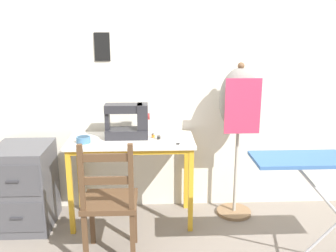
{
  "coord_description": "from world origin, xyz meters",
  "views": [
    {
      "loc": [
        0.19,
        -2.85,
        1.71
      ],
      "look_at": [
        0.32,
        0.23,
        0.89
      ],
      "focal_mm": 40.0,
      "sensor_mm": 36.0,
      "label": 1
    }
  ],
  "objects_px": {
    "thread_spool_mid_table": "(159,137)",
    "filing_cabinet": "(25,186)",
    "sewing_machine": "(129,122)",
    "thread_spool_near_machine": "(153,136)",
    "dress_form": "(239,107)",
    "wooden_chair": "(110,203)",
    "scissors": "(181,144)",
    "fabric_bowl": "(83,140)"
  },
  "relations": [
    {
      "from": "scissors",
      "to": "wooden_chair",
      "type": "distance_m",
      "value": 0.76
    },
    {
      "from": "scissors",
      "to": "wooden_chair",
      "type": "relative_size",
      "value": 0.14
    },
    {
      "from": "filing_cabinet",
      "to": "dress_form",
      "type": "bearing_deg",
      "value": 3.73
    },
    {
      "from": "thread_spool_near_machine",
      "to": "filing_cabinet",
      "type": "height_order",
      "value": "thread_spool_near_machine"
    },
    {
      "from": "sewing_machine",
      "to": "fabric_bowl",
      "type": "xyz_separation_m",
      "value": [
        -0.38,
        -0.13,
        -0.11
      ]
    },
    {
      "from": "fabric_bowl",
      "to": "dress_form",
      "type": "xyz_separation_m",
      "value": [
        1.34,
        0.16,
        0.23
      ]
    },
    {
      "from": "dress_form",
      "to": "fabric_bowl",
      "type": "bearing_deg",
      "value": -173.19
    },
    {
      "from": "scissors",
      "to": "filing_cabinet",
      "type": "height_order",
      "value": "scissors"
    },
    {
      "from": "sewing_machine",
      "to": "fabric_bowl",
      "type": "bearing_deg",
      "value": -160.69
    },
    {
      "from": "fabric_bowl",
      "to": "filing_cabinet",
      "type": "distance_m",
      "value": 0.69
    },
    {
      "from": "wooden_chair",
      "to": "dress_form",
      "type": "height_order",
      "value": "dress_form"
    },
    {
      "from": "scissors",
      "to": "fabric_bowl",
      "type": "bearing_deg",
      "value": 174.81
    },
    {
      "from": "sewing_machine",
      "to": "thread_spool_near_machine",
      "type": "height_order",
      "value": "sewing_machine"
    },
    {
      "from": "filing_cabinet",
      "to": "wooden_chair",
      "type": "bearing_deg",
      "value": -33.08
    },
    {
      "from": "wooden_chair",
      "to": "scissors",
      "type": "bearing_deg",
      "value": 35.77
    },
    {
      "from": "sewing_machine",
      "to": "thread_spool_near_machine",
      "type": "distance_m",
      "value": 0.24
    },
    {
      "from": "sewing_machine",
      "to": "scissors",
      "type": "distance_m",
      "value": 0.5
    },
    {
      "from": "thread_spool_near_machine",
      "to": "dress_form",
      "type": "distance_m",
      "value": 0.79
    },
    {
      "from": "sewing_machine",
      "to": "wooden_chair",
      "type": "xyz_separation_m",
      "value": [
        -0.12,
        -0.61,
        -0.46
      ]
    },
    {
      "from": "scissors",
      "to": "dress_form",
      "type": "bearing_deg",
      "value": 24.03
    },
    {
      "from": "sewing_machine",
      "to": "dress_form",
      "type": "xyz_separation_m",
      "value": [
        0.96,
        0.03,
        0.12
      ]
    },
    {
      "from": "dress_form",
      "to": "wooden_chair",
      "type": "bearing_deg",
      "value": -149.57
    },
    {
      "from": "thread_spool_mid_table",
      "to": "sewing_machine",
      "type": "bearing_deg",
      "value": 165.73
    },
    {
      "from": "filing_cabinet",
      "to": "fabric_bowl",
      "type": "bearing_deg",
      "value": -4.05
    },
    {
      "from": "sewing_machine",
      "to": "thread_spool_near_machine",
      "type": "bearing_deg",
      "value": -3.49
    },
    {
      "from": "fabric_bowl",
      "to": "filing_cabinet",
      "type": "height_order",
      "value": "fabric_bowl"
    },
    {
      "from": "filing_cabinet",
      "to": "dress_form",
      "type": "relative_size",
      "value": 0.52
    },
    {
      "from": "thread_spool_mid_table",
      "to": "filing_cabinet",
      "type": "height_order",
      "value": "thread_spool_mid_table"
    },
    {
      "from": "thread_spool_mid_table",
      "to": "filing_cabinet",
      "type": "bearing_deg",
      "value": -178.52
    },
    {
      "from": "scissors",
      "to": "filing_cabinet",
      "type": "distance_m",
      "value": 1.41
    },
    {
      "from": "dress_form",
      "to": "sewing_machine",
      "type": "bearing_deg",
      "value": -178.37
    },
    {
      "from": "fabric_bowl",
      "to": "thread_spool_near_machine",
      "type": "relative_size",
      "value": 3.31
    },
    {
      "from": "scissors",
      "to": "wooden_chair",
      "type": "bearing_deg",
      "value": -144.23
    },
    {
      "from": "fabric_bowl",
      "to": "scissors",
      "type": "xyz_separation_m",
      "value": [
        0.81,
        -0.07,
        -0.03
      ]
    },
    {
      "from": "fabric_bowl",
      "to": "wooden_chair",
      "type": "bearing_deg",
      "value": -61.76
    },
    {
      "from": "dress_form",
      "to": "thread_spool_mid_table",
      "type": "bearing_deg",
      "value": -172.59
    },
    {
      "from": "fabric_bowl",
      "to": "thread_spool_mid_table",
      "type": "bearing_deg",
      "value": 6.14
    },
    {
      "from": "thread_spool_mid_table",
      "to": "thread_spool_near_machine",
      "type": "bearing_deg",
      "value": 132.82
    },
    {
      "from": "sewing_machine",
      "to": "wooden_chair",
      "type": "relative_size",
      "value": 0.41
    },
    {
      "from": "sewing_machine",
      "to": "thread_spool_mid_table",
      "type": "xyz_separation_m",
      "value": [
        0.25,
        -0.06,
        -0.12
      ]
    },
    {
      "from": "fabric_bowl",
      "to": "thread_spool_mid_table",
      "type": "xyz_separation_m",
      "value": [
        0.63,
        0.07,
        -0.01
      ]
    },
    {
      "from": "fabric_bowl",
      "to": "dress_form",
      "type": "bearing_deg",
      "value": 6.81
    }
  ]
}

